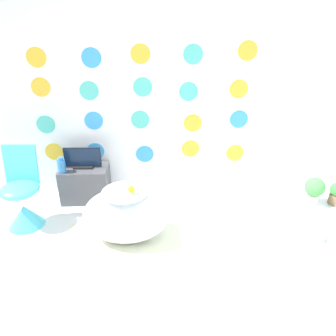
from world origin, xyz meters
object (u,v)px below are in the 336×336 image
chair (23,202)px  potted_plant_right (336,193)px  bathtub (126,215)px  tv (83,159)px  potted_plant_left (314,189)px  vase (62,166)px

chair → potted_plant_right: 3.15m
bathtub → tv: size_ratio=1.97×
potted_plant_left → potted_plant_right: size_ratio=1.24×
vase → potted_plant_right: 2.91m
potted_plant_left → potted_plant_right: 0.21m
vase → potted_plant_left: (2.54, -0.95, 0.18)m
potted_plant_left → bathtub: bearing=171.9°
tv → potted_plant_left: bearing=-24.9°
potted_plant_right → bathtub: bearing=172.5°
potted_plant_left → vase: bearing=159.5°
chair → vase: size_ratio=4.69×
vase → potted_plant_right: potted_plant_right is taller
potted_plant_right → vase: bearing=160.7°
chair → vase: chair is taller
chair → potted_plant_left: size_ratio=3.39×
chair → potted_plant_left: chair is taller
bathtub → tv: tv is taller
vase → potted_plant_left: size_ratio=0.72×
tv → potted_plant_right: bearing=-23.2°
bathtub → potted_plant_right: bearing=-7.5°
chair → potted_plant_right: chair is taller
bathtub → potted_plant_right: potted_plant_right is taller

